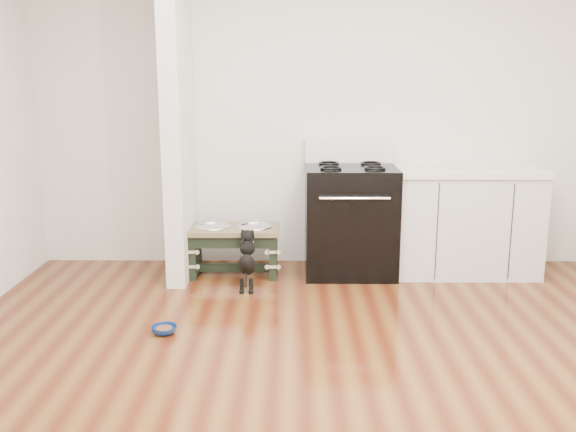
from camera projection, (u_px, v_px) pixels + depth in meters
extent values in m
plane|color=#4D1D0D|center=(337.00, 393.00, 3.46)|extent=(5.00, 5.00, 0.00)
plane|color=silver|center=(320.00, 113.00, 5.61)|extent=(5.00, 0.00, 5.00)
plane|color=silver|center=(507.00, 375.00, 0.73)|extent=(5.00, 0.00, 5.00)
cube|color=silver|center=(178.00, 115.00, 5.22)|extent=(0.15, 0.80, 2.70)
cube|color=black|center=(350.00, 220.00, 5.46)|extent=(0.76, 0.65, 0.92)
cube|color=black|center=(353.00, 236.00, 5.17)|extent=(0.58, 0.02, 0.50)
cylinder|color=silver|center=(355.00, 198.00, 5.06)|extent=(0.56, 0.02, 0.02)
cube|color=white|center=(349.00, 150.00, 5.61)|extent=(0.76, 0.08, 0.22)
torus|color=black|center=(331.00, 168.00, 5.22)|extent=(0.18, 0.18, 0.02)
torus|color=black|center=(375.00, 168.00, 5.22)|extent=(0.18, 0.18, 0.02)
torus|color=black|center=(329.00, 163.00, 5.50)|extent=(0.18, 0.18, 0.02)
torus|color=black|center=(371.00, 163.00, 5.49)|extent=(0.18, 0.18, 0.02)
cube|color=silver|center=(464.00, 223.00, 5.48)|extent=(1.20, 0.60, 0.86)
cube|color=beige|center=(467.00, 171.00, 5.39)|extent=(1.24, 0.64, 0.05)
cube|color=black|center=(470.00, 275.00, 5.31)|extent=(1.20, 0.06, 0.10)
cube|color=black|center=(195.00, 253.00, 5.45)|extent=(0.06, 0.37, 0.38)
cube|color=black|center=(273.00, 253.00, 5.45)|extent=(0.06, 0.37, 0.38)
cube|color=black|center=(232.00, 242.00, 5.26)|extent=(0.61, 0.03, 0.09)
cube|color=black|center=(234.00, 268.00, 5.48)|extent=(0.61, 0.06, 0.06)
cube|color=brown|center=(234.00, 230.00, 5.41)|extent=(0.76, 0.41, 0.04)
cylinder|color=silver|center=(213.00, 229.00, 5.41)|extent=(0.26, 0.26, 0.05)
cylinder|color=silver|center=(255.00, 229.00, 5.41)|extent=(0.26, 0.26, 0.05)
torus|color=silver|center=(213.00, 226.00, 5.40)|extent=(0.30, 0.30, 0.02)
torus|color=silver|center=(255.00, 226.00, 5.40)|extent=(0.30, 0.30, 0.02)
cylinder|color=black|center=(242.00, 286.00, 5.02)|extent=(0.03, 0.03, 0.11)
cylinder|color=black|center=(251.00, 286.00, 5.02)|extent=(0.03, 0.03, 0.11)
sphere|color=black|center=(242.00, 292.00, 5.02)|extent=(0.04, 0.04, 0.04)
sphere|color=black|center=(251.00, 292.00, 5.02)|extent=(0.04, 0.04, 0.04)
ellipsoid|color=black|center=(247.00, 265.00, 5.06)|extent=(0.13, 0.31, 0.27)
sphere|color=black|center=(247.00, 248.00, 5.13)|extent=(0.13, 0.13, 0.13)
sphere|color=black|center=(248.00, 237.00, 5.15)|extent=(0.11, 0.11, 0.11)
sphere|color=black|center=(244.00, 234.00, 5.22)|extent=(0.04, 0.04, 0.04)
sphere|color=black|center=(253.00, 234.00, 5.22)|extent=(0.04, 0.04, 0.04)
cylinder|color=black|center=(246.00, 280.00, 4.96)|extent=(0.02, 0.09, 0.10)
torus|color=#C3396B|center=(248.00, 242.00, 5.14)|extent=(0.10, 0.07, 0.09)
imported|color=navy|center=(164.00, 330.00, 4.24)|extent=(0.22, 0.22, 0.05)
cylinder|color=#512F17|center=(164.00, 329.00, 4.24)|extent=(0.11, 0.11, 0.02)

